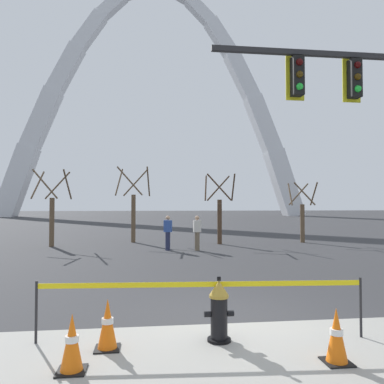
% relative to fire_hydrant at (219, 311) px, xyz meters
% --- Properties ---
extents(ground_plane, '(240.00, 240.00, 0.00)m').
position_rel_fire_hydrant_xyz_m(ground_plane, '(0.43, 0.98, -0.47)').
color(ground_plane, '#333335').
extents(fire_hydrant, '(0.46, 0.48, 0.99)m').
position_rel_fire_hydrant_xyz_m(fire_hydrant, '(0.00, 0.00, 0.00)').
color(fire_hydrant, black).
rests_on(fire_hydrant, ground).
extents(caution_tape_barrier, '(5.06, 0.38, 0.94)m').
position_rel_fire_hydrant_xyz_m(caution_tape_barrier, '(-0.25, 0.06, 0.18)').
color(caution_tape_barrier, '#232326').
rests_on(caution_tape_barrier, ground).
extents(traffic_cone_by_hydrant, '(0.36, 0.36, 0.73)m').
position_rel_fire_hydrant_xyz_m(traffic_cone_by_hydrant, '(-1.67, -0.13, -0.11)').
color(traffic_cone_by_hydrant, black).
rests_on(traffic_cone_by_hydrant, ground).
extents(traffic_cone_mid_sidewalk, '(0.36, 0.36, 0.73)m').
position_rel_fire_hydrant_xyz_m(traffic_cone_mid_sidewalk, '(-2.04, -0.81, -0.11)').
color(traffic_cone_mid_sidewalk, black).
rests_on(traffic_cone_mid_sidewalk, ground).
extents(traffic_cone_curb_edge, '(0.36, 0.36, 0.73)m').
position_rel_fire_hydrant_xyz_m(traffic_cone_curb_edge, '(1.40, -0.96, -0.11)').
color(traffic_cone_curb_edge, black).
rests_on(traffic_cone_curb_edge, ground).
extents(monument_arch, '(55.21, 3.28, 43.72)m').
position_rel_fire_hydrant_xyz_m(monument_arch, '(0.43, 61.66, 18.72)').
color(monument_arch, silver).
rests_on(monument_arch, ground).
extents(tree_far_left, '(1.78, 1.79, 3.84)m').
position_rel_fire_hydrant_xyz_m(tree_far_left, '(-5.86, 13.65, 1.24)').
color(tree_far_left, brown).
rests_on(tree_far_left, ground).
extents(tree_left_mid, '(1.92, 1.94, 4.17)m').
position_rel_fire_hydrant_xyz_m(tree_left_mid, '(-1.88, 15.28, 1.39)').
color(tree_left_mid, brown).
rests_on(tree_left_mid, ground).
extents(tree_center_left, '(1.72, 1.73, 3.72)m').
position_rel_fire_hydrant_xyz_m(tree_center_left, '(2.72, 13.81, 1.18)').
color(tree_center_left, '#473323').
rests_on(tree_center_left, ground).
extents(tree_center_right, '(1.55, 1.56, 3.33)m').
position_rel_fire_hydrant_xyz_m(tree_center_right, '(7.46, 14.11, 1.01)').
color(tree_center_right, brown).
rests_on(tree_center_right, ground).
extents(pedestrian_walking_left, '(0.36, 0.24, 1.59)m').
position_rel_fire_hydrant_xyz_m(pedestrian_walking_left, '(1.17, 11.22, 0.35)').
color(pedestrian_walking_left, brown).
rests_on(pedestrian_walking_left, ground).
extents(pedestrian_standing_center, '(0.39, 0.36, 1.59)m').
position_rel_fire_hydrant_xyz_m(pedestrian_standing_center, '(-0.16, 11.44, 0.35)').
color(pedestrian_standing_center, '#232847').
rests_on(pedestrian_standing_center, ground).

